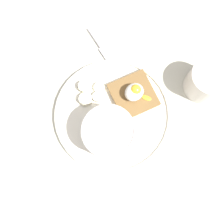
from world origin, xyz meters
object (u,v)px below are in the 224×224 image
banana_slice_left (84,87)px  toast_slice (132,94)px  banana_slice_front (85,99)px  banana_slice_right (99,88)px  coffee_mug (207,81)px  knife (101,48)px  banana_slice_back (96,98)px  oatmeal_bowl (108,133)px  poached_egg (134,91)px

banana_slice_left → toast_slice: bearing=129.9°
banana_slice_front → banana_slice_right: bearing=-178.9°
coffee_mug → knife: 28.99cm
banana_slice_left → coffee_mug: bearing=140.1°
toast_slice → banana_slice_left: bearing=-50.1°
banana_slice_front → banana_slice_right: banana_slice_front is taller
banana_slice_right → knife: banana_slice_right is taller
banana_slice_back → banana_slice_right: bearing=-146.0°
coffee_mug → toast_slice: bearing=-33.0°
oatmeal_bowl → toast_slice: size_ratio=0.95×
banana_slice_front → toast_slice: bearing=145.8°
banana_slice_front → knife: 15.63cm
banana_slice_left → banana_slice_front: bearing=56.5°
oatmeal_bowl → banana_slice_back: bearing=-112.6°
poached_egg → banana_slice_front: size_ratio=1.80×
toast_slice → banana_slice_front: banana_slice_front is taller
toast_slice → coffee_mug: size_ratio=1.07×
toast_slice → knife: toast_slice is taller
banana_slice_front → poached_egg: bearing=145.3°
knife → banana_slice_right: bearing=47.5°
coffee_mug → banana_slice_front: bearing=-33.4°
toast_slice → coffee_mug: coffee_mug is taller
poached_egg → coffee_mug: (-15.51, 9.92, -0.22)cm
coffee_mug → banana_slice_right: bearing=-39.2°
banana_slice_right → coffee_mug: size_ratio=0.32×
oatmeal_bowl → banana_slice_right: oatmeal_bowl is taller
oatmeal_bowl → poached_egg: bearing=-162.5°
banana_slice_right → oatmeal_bowl: bearing=60.0°
banana_slice_right → banana_slice_back: bearing=34.0°
toast_slice → poached_egg: size_ratio=1.89×
oatmeal_bowl → toast_slice: oatmeal_bowl is taller
poached_egg → banana_slice_right: bearing=-53.1°
banana_slice_right → banana_slice_left: bearing=-44.3°
banana_slice_front → banana_slice_left: same height
banana_slice_right → toast_slice: bearing=127.2°
toast_slice → coffee_mug: bearing=147.0°
oatmeal_bowl → banana_slice_right: 12.75cm
coffee_mug → knife: size_ratio=0.87×
banana_slice_front → banana_slice_right: (-4.77, -0.10, -0.26)cm
banana_slice_back → knife: bearing=-135.2°
poached_egg → banana_slice_left: (8.18, -9.88, -2.46)cm
banana_slice_back → knife: size_ratio=0.27×
banana_slice_left → banana_slice_back: bearing=96.1°
toast_slice → banana_slice_front: bearing=-34.2°
poached_egg → banana_slice_left: size_ratio=1.54×
banana_slice_right → coffee_mug: bearing=140.8°
poached_egg → knife: bearing=-99.7°
banana_slice_left → knife: (-10.89, -5.96, -1.44)cm
banana_slice_back → banana_slice_right: same height
toast_slice → banana_slice_right: 8.63cm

